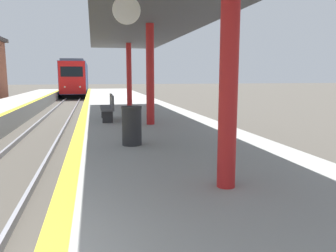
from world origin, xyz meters
TOP-DOWN VIEW (x-y plane):
  - train at (0.00, 41.23)m, footprint 2.77×16.54m
  - station_canopy at (3.89, 8.27)m, footprint 3.73×18.99m
  - trash_bin at (2.91, 5.13)m, footprint 0.47×0.47m
  - bench at (2.59, 9.58)m, footprint 0.44×1.73m

SIDE VIEW (x-z plane):
  - trash_bin at x=2.91m, z-range 0.87..1.76m
  - bench at x=2.59m, z-range 0.90..1.82m
  - train at x=0.00m, z-range 0.04..4.30m
  - station_canopy at x=3.89m, z-range 2.40..5.82m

